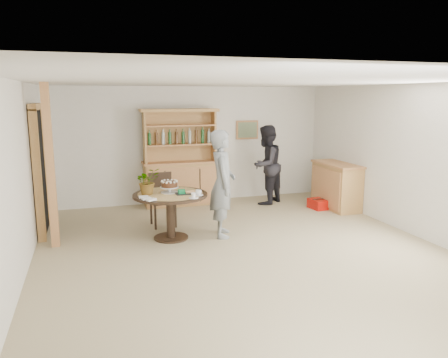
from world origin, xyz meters
TOP-DOWN VIEW (x-y plane):
  - ground at (0.00, 0.00)m, footprint 7.00×7.00m
  - room_shell at (0.00, 0.01)m, footprint 6.04×7.04m
  - doorway at (-2.93, 2.00)m, footprint 0.13×1.10m
  - pine_post at (-2.70, 1.20)m, footprint 0.12×0.12m
  - hutch at (-0.30, 3.24)m, footprint 1.62×0.54m
  - sideboard at (2.74, 2.00)m, footprint 0.54×1.26m
  - dining_table at (-0.92, 1.03)m, footprint 1.20×1.20m
  - dining_chair at (-0.92, 1.86)m, footprint 0.44×0.44m
  - birthday_cake at (-0.92, 1.08)m, footprint 0.30×0.30m
  - flower_vase at (-1.27, 1.08)m, footprint 0.47×0.44m
  - gift_tray at (-0.71, 0.91)m, footprint 0.30×0.20m
  - coffee_cup_a at (-0.52, 0.75)m, footprint 0.15×0.15m
  - coffee_cup_b at (-0.64, 0.58)m, footprint 0.15×0.15m
  - napkins at (-1.33, 0.72)m, footprint 0.24×0.33m
  - teen_boy at (-0.07, 0.93)m, footprint 0.57×0.73m
  - adult_person at (1.48, 2.78)m, footprint 1.04×1.01m
  - red_suitcase at (2.50, 2.04)m, footprint 0.64×0.47m

SIDE VIEW (x-z plane):
  - ground at x=0.00m, z-range 0.00..0.00m
  - red_suitcase at x=2.50m, z-range 0.00..0.21m
  - sideboard at x=2.74m, z-range 0.00..0.94m
  - dining_chair at x=-0.92m, z-range 0.06..1.01m
  - dining_table at x=-0.92m, z-range 0.22..0.98m
  - hutch at x=-0.30m, z-range -0.33..1.71m
  - napkins at x=-1.33m, z-range 0.76..0.79m
  - gift_tray at x=-0.71m, z-range 0.75..0.83m
  - coffee_cup_b at x=-0.64m, z-range 0.75..0.84m
  - coffee_cup_a at x=-0.52m, z-range 0.76..0.84m
  - adult_person at x=1.48m, z-range 0.00..1.69m
  - birthday_cake at x=-0.92m, z-range 0.78..0.98m
  - teen_boy at x=-0.07m, z-range 0.00..1.77m
  - flower_vase at x=-1.27m, z-range 0.76..1.18m
  - doorway at x=-2.93m, z-range 0.02..2.20m
  - pine_post at x=-2.70m, z-range 0.00..2.50m
  - room_shell at x=0.00m, z-range 0.48..3.00m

